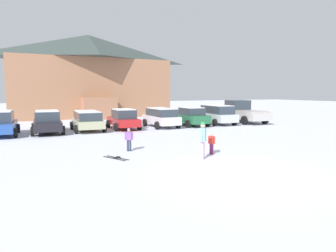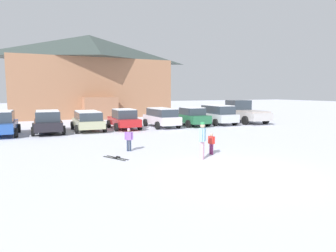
{
  "view_description": "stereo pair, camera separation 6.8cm",
  "coord_description": "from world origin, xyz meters",
  "px_view_note": "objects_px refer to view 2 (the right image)",
  "views": [
    {
      "loc": [
        -6.84,
        -8.79,
        3.0
      ],
      "look_at": [
        -0.04,
        6.0,
        1.12
      ],
      "focal_mm": 32.0,
      "sensor_mm": 36.0,
      "label": 1
    },
    {
      "loc": [
        -6.78,
        -8.82,
        3.0
      ],
      "look_at": [
        -0.04,
        6.0,
        1.12
      ],
      "focal_mm": 32.0,
      "sensor_mm": 36.0,
      "label": 2
    }
  ],
  "objects_px": {
    "skier_child_in_red_jacket": "(211,142)",
    "parked_red_sedan": "(124,119)",
    "parked_black_sedan": "(48,122)",
    "parked_silver_wagon": "(217,114)",
    "parked_white_suv": "(162,117)",
    "pair_of_skis": "(116,158)",
    "parked_blue_hatchback": "(0,123)",
    "parked_green_coupe": "(191,116)",
    "ski_lodge": "(90,75)",
    "skier_adult_in_blue_parka": "(202,138)",
    "skier_child_in_purple_jacket": "(129,138)",
    "pickup_truck": "(243,112)",
    "parked_beige_suv": "(88,120)"
  },
  "relations": [
    {
      "from": "parked_silver_wagon",
      "to": "pair_of_skis",
      "type": "distance_m",
      "value": 15.92
    },
    {
      "from": "parked_blue_hatchback",
      "to": "skier_child_in_purple_jacket",
      "type": "xyz_separation_m",
      "value": [
        6.39,
        -8.71,
        -0.2
      ]
    },
    {
      "from": "pair_of_skis",
      "to": "parked_green_coupe",
      "type": "bearing_deg",
      "value": 46.88
    },
    {
      "from": "parked_black_sedan",
      "to": "parked_white_suv",
      "type": "distance_m",
      "value": 8.94
    },
    {
      "from": "ski_lodge",
      "to": "parked_black_sedan",
      "type": "xyz_separation_m",
      "value": [
        -5.7,
        -14.68,
        -4.16
      ]
    },
    {
      "from": "skier_child_in_red_jacket",
      "to": "parked_red_sedan",
      "type": "bearing_deg",
      "value": 95.24
    },
    {
      "from": "parked_black_sedan",
      "to": "parked_green_coupe",
      "type": "relative_size",
      "value": 1.12
    },
    {
      "from": "parked_black_sedan",
      "to": "parked_silver_wagon",
      "type": "distance_m",
      "value": 14.57
    },
    {
      "from": "parked_white_suv",
      "to": "parked_green_coupe",
      "type": "bearing_deg",
      "value": -1.33
    },
    {
      "from": "parked_black_sedan",
      "to": "parked_red_sedan",
      "type": "distance_m",
      "value": 5.71
    },
    {
      "from": "parked_silver_wagon",
      "to": "pickup_truck",
      "type": "xyz_separation_m",
      "value": [
        3.25,
        0.37,
        0.05
      ]
    },
    {
      "from": "parked_blue_hatchback",
      "to": "parked_green_coupe",
      "type": "height_order",
      "value": "parked_blue_hatchback"
    },
    {
      "from": "ski_lodge",
      "to": "skier_child_in_red_jacket",
      "type": "height_order",
      "value": "ski_lodge"
    },
    {
      "from": "parked_blue_hatchback",
      "to": "parked_white_suv",
      "type": "distance_m",
      "value": 11.94
    },
    {
      "from": "parked_red_sedan",
      "to": "parked_green_coupe",
      "type": "relative_size",
      "value": 1.02
    },
    {
      "from": "pickup_truck",
      "to": "skier_child_in_purple_jacket",
      "type": "xyz_separation_m",
      "value": [
        -14.44,
        -9.18,
        -0.34
      ]
    },
    {
      "from": "parked_red_sedan",
      "to": "skier_child_in_purple_jacket",
      "type": "bearing_deg",
      "value": -104.54
    },
    {
      "from": "pickup_truck",
      "to": "parked_black_sedan",
      "type": "bearing_deg",
      "value": -179.0
    },
    {
      "from": "parked_black_sedan",
      "to": "parked_red_sedan",
      "type": "xyz_separation_m",
      "value": [
        5.71,
        0.07,
        -0.02
      ]
    },
    {
      "from": "pair_of_skis",
      "to": "parked_black_sedan",
      "type": "bearing_deg",
      "value": 102.97
    },
    {
      "from": "pickup_truck",
      "to": "skier_child_in_red_jacket",
      "type": "distance_m",
      "value": 16.03
    },
    {
      "from": "parked_black_sedan",
      "to": "skier_adult_in_blue_parka",
      "type": "xyz_separation_m",
      "value": [
        5.81,
        -11.99,
        0.11
      ]
    },
    {
      "from": "parked_blue_hatchback",
      "to": "parked_green_coupe",
      "type": "bearing_deg",
      "value": -0.05
    },
    {
      "from": "parked_green_coupe",
      "to": "parked_silver_wagon",
      "type": "relative_size",
      "value": 0.89
    },
    {
      "from": "parked_blue_hatchback",
      "to": "parked_silver_wagon",
      "type": "distance_m",
      "value": 17.58
    },
    {
      "from": "pickup_truck",
      "to": "skier_adult_in_blue_parka",
      "type": "bearing_deg",
      "value": -134.3
    },
    {
      "from": "ski_lodge",
      "to": "parked_black_sedan",
      "type": "distance_m",
      "value": 16.29
    },
    {
      "from": "ski_lodge",
      "to": "parked_white_suv",
      "type": "xyz_separation_m",
      "value": [
        3.23,
        -14.79,
        -4.12
      ]
    },
    {
      "from": "parked_white_suv",
      "to": "pickup_truck",
      "type": "bearing_deg",
      "value": 2.7
    },
    {
      "from": "parked_red_sedan",
      "to": "skier_child_in_purple_jacket",
      "type": "relative_size",
      "value": 3.55
    },
    {
      "from": "parked_white_suv",
      "to": "skier_adult_in_blue_parka",
      "type": "height_order",
      "value": "skier_adult_in_blue_parka"
    },
    {
      "from": "parked_green_coupe",
      "to": "skier_adult_in_blue_parka",
      "type": "xyz_separation_m",
      "value": [
        -5.96,
        -11.82,
        0.11
      ]
    },
    {
      "from": "parked_red_sedan",
      "to": "parked_silver_wagon",
      "type": "relative_size",
      "value": 0.91
    },
    {
      "from": "parked_green_coupe",
      "to": "skier_child_in_red_jacket",
      "type": "height_order",
      "value": "parked_green_coupe"
    },
    {
      "from": "ski_lodge",
      "to": "pickup_truck",
      "type": "xyz_separation_m",
      "value": [
        12.12,
        -14.37,
        -4.0
      ]
    },
    {
      "from": "skier_child_in_purple_jacket",
      "to": "parked_silver_wagon",
      "type": "bearing_deg",
      "value": 38.24
    },
    {
      "from": "parked_red_sedan",
      "to": "parked_silver_wagon",
      "type": "height_order",
      "value": "parked_silver_wagon"
    },
    {
      "from": "parked_blue_hatchback",
      "to": "parked_green_coupe",
      "type": "relative_size",
      "value": 1.08
    },
    {
      "from": "ski_lodge",
      "to": "skier_adult_in_blue_parka",
      "type": "relative_size",
      "value": 11.21
    },
    {
      "from": "parked_red_sedan",
      "to": "parked_white_suv",
      "type": "relative_size",
      "value": 0.98
    },
    {
      "from": "parked_green_coupe",
      "to": "skier_child_in_purple_jacket",
      "type": "xyz_separation_m",
      "value": [
        -8.39,
        -8.7,
        -0.17
      ]
    },
    {
      "from": "parked_black_sedan",
      "to": "parked_green_coupe",
      "type": "distance_m",
      "value": 11.77
    },
    {
      "from": "parked_beige_suv",
      "to": "parked_silver_wagon",
      "type": "height_order",
      "value": "parked_silver_wagon"
    },
    {
      "from": "parked_white_suv",
      "to": "pair_of_skis",
      "type": "relative_size",
      "value": 3.0
    },
    {
      "from": "parked_green_coupe",
      "to": "pair_of_skis",
      "type": "distance_m",
      "value": 13.8
    },
    {
      "from": "parked_white_suv",
      "to": "pair_of_skis",
      "type": "distance_m",
      "value": 12.1
    },
    {
      "from": "parked_silver_wagon",
      "to": "skier_child_in_red_jacket",
      "type": "xyz_separation_m",
      "value": [
        -7.82,
        -11.22,
        -0.36
      ]
    },
    {
      "from": "parked_green_coupe",
      "to": "pickup_truck",
      "type": "bearing_deg",
      "value": 4.59
    },
    {
      "from": "parked_red_sedan",
      "to": "parked_silver_wagon",
      "type": "bearing_deg",
      "value": -0.84
    },
    {
      "from": "parked_beige_suv",
      "to": "pair_of_skis",
      "type": "xyz_separation_m",
      "value": [
        -0.5,
        -10.3,
        -0.82
      ]
    }
  ]
}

